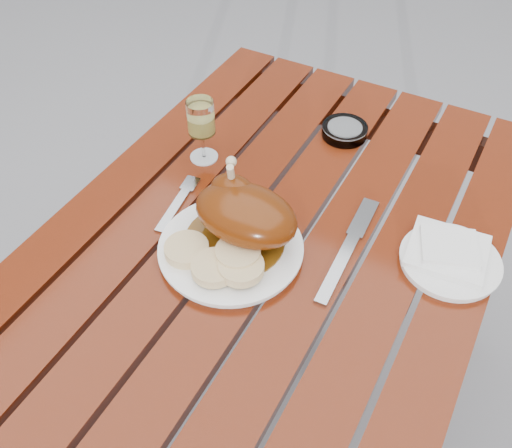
{
  "coord_description": "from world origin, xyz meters",
  "views": [
    {
      "loc": [
        0.33,
        -0.66,
        1.54
      ],
      "look_at": [
        -0.02,
        -0.01,
        0.78
      ],
      "focal_mm": 40.0,
      "sensor_mm": 36.0,
      "label": 1
    }
  ],
  "objects_px": {
    "side_plate": "(450,261)",
    "ashtray": "(345,131)",
    "dinner_plate": "(231,249)",
    "wine_glass": "(202,131)",
    "table": "(266,345)"
  },
  "relations": [
    {
      "from": "table",
      "to": "side_plate",
      "type": "xyz_separation_m",
      "value": [
        0.32,
        0.1,
        0.38
      ]
    },
    {
      "from": "ashtray",
      "to": "wine_glass",
      "type": "bearing_deg",
      "value": -137.42
    },
    {
      "from": "dinner_plate",
      "to": "side_plate",
      "type": "xyz_separation_m",
      "value": [
        0.36,
        0.16,
        -0.0
      ]
    },
    {
      "from": "side_plate",
      "to": "ashtray",
      "type": "height_order",
      "value": "ashtray"
    },
    {
      "from": "dinner_plate",
      "to": "ashtray",
      "type": "relative_size",
      "value": 2.59
    },
    {
      "from": "dinner_plate",
      "to": "table",
      "type": "bearing_deg",
      "value": 56.41
    },
    {
      "from": "dinner_plate",
      "to": "side_plate",
      "type": "relative_size",
      "value": 1.47
    },
    {
      "from": "wine_glass",
      "to": "ashtray",
      "type": "relative_size",
      "value": 1.38
    },
    {
      "from": "side_plate",
      "to": "ashtray",
      "type": "relative_size",
      "value": 1.77
    },
    {
      "from": "dinner_plate",
      "to": "wine_glass",
      "type": "xyz_separation_m",
      "value": [
        -0.19,
        0.21,
        0.06
      ]
    },
    {
      "from": "wine_glass",
      "to": "table",
      "type": "bearing_deg",
      "value": -31.48
    },
    {
      "from": "side_plate",
      "to": "dinner_plate",
      "type": "bearing_deg",
      "value": -155.7
    },
    {
      "from": "wine_glass",
      "to": "ashtray",
      "type": "distance_m",
      "value": 0.33
    },
    {
      "from": "dinner_plate",
      "to": "side_plate",
      "type": "height_order",
      "value": "dinner_plate"
    },
    {
      "from": "wine_glass",
      "to": "side_plate",
      "type": "relative_size",
      "value": 0.78
    }
  ]
}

